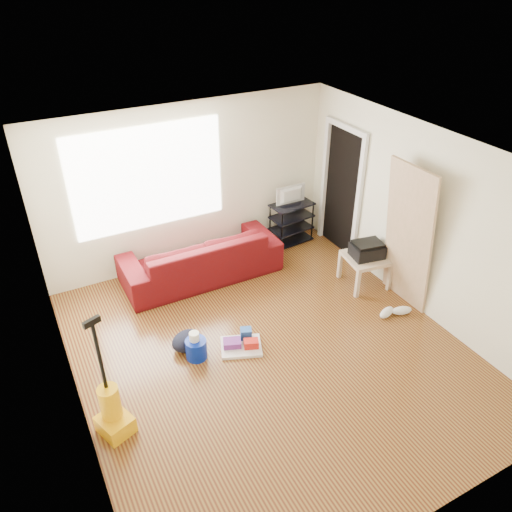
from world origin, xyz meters
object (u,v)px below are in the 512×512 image
bucket (197,357)px  vacuum (112,411)px  tv_stand (291,222)px  sofa (202,275)px  cleaning_tray (242,343)px  side_table (366,261)px  backpack (188,347)px

bucket → vacuum: (-1.16, -0.60, 0.26)m
tv_stand → vacuum: bearing=-151.4°
sofa → bucket: sofa is taller
tv_stand → vacuum: vacuum is taller
vacuum → cleaning_tray: bearing=-3.9°
sofa → bucket: bearing=65.3°
sofa → cleaning_tray: (-0.18, -1.72, 0.05)m
tv_stand → cleaning_tray: size_ratio=1.19×
side_table → backpack: size_ratio=1.63×
sofa → backpack: sofa is taller
sofa → tv_stand: tv_stand is taller
cleaning_tray → vacuum: bearing=-163.7°
tv_stand → backpack: (-2.54, -1.68, -0.36)m
tv_stand → sofa: bearing=-176.9°
bucket → vacuum: vacuum is taller
bucket → backpack: bearing=101.0°
cleaning_tray → sofa: bearing=84.1°
sofa → vacuum: vacuum is taller
bucket → vacuum: size_ratio=0.18×
bucket → cleaning_tray: cleaning_tray is taller
cleaning_tray → backpack: size_ratio=1.52×
tv_stand → backpack: 3.06m
backpack → vacuum: (-1.11, -0.81, 0.26)m
tv_stand → bucket: size_ratio=2.80×
tv_stand → bucket: (-2.49, -1.89, -0.36)m
side_table → cleaning_tray: side_table is taller
side_table → cleaning_tray: (-2.23, -0.40, -0.34)m
side_table → vacuum: bearing=-167.1°
bucket → side_table: bearing=6.2°
sofa → vacuum: 2.93m
sofa → bucket: (-0.74, -1.62, 0.00)m
sofa → bucket: size_ratio=9.03×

